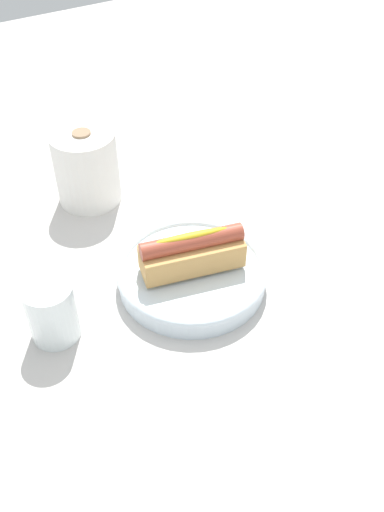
% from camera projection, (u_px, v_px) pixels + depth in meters
% --- Properties ---
extents(ground_plane, '(2.40, 2.40, 0.00)m').
position_uv_depth(ground_plane, '(195.00, 291.00, 0.84)').
color(ground_plane, beige).
extents(serving_bowl, '(0.23, 0.23, 0.04)m').
position_uv_depth(serving_bowl, '(192.00, 274.00, 0.84)').
color(serving_bowl, silver).
rests_on(serving_bowl, ground_plane).
extents(hotdog_front, '(0.16, 0.08, 0.06)m').
position_uv_depth(hotdog_front, '(192.00, 252.00, 0.81)').
color(hotdog_front, tan).
rests_on(hotdog_front, serving_bowl).
extents(water_glass, '(0.07, 0.07, 0.09)m').
position_uv_depth(water_glass, '(52.00, 313.00, 0.76)').
color(water_glass, white).
rests_on(water_glass, ground_plane).
extents(paper_towel_roll, '(0.11, 0.11, 0.13)m').
position_uv_depth(paper_towel_roll, '(86.00, 167.00, 0.97)').
color(paper_towel_roll, white).
rests_on(paper_towel_roll, ground_plane).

